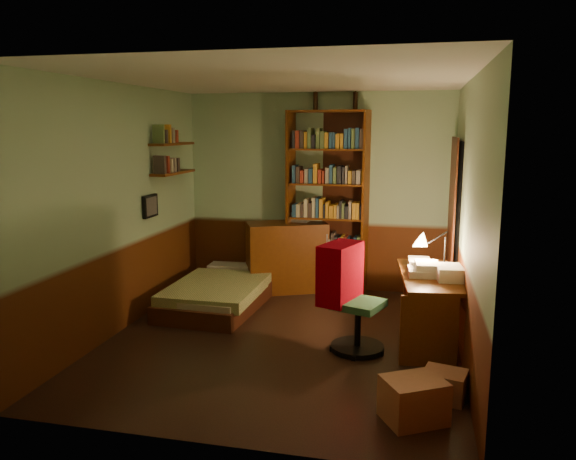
% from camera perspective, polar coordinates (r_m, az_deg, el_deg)
% --- Properties ---
extents(floor, '(3.50, 4.00, 0.02)m').
position_cam_1_polar(floor, '(5.87, -0.56, -11.15)').
color(floor, black).
rests_on(floor, ground).
extents(ceiling, '(3.50, 4.00, 0.02)m').
position_cam_1_polar(ceiling, '(5.49, -0.60, 15.24)').
color(ceiling, silver).
rests_on(ceiling, wall_back).
extents(wall_back, '(3.50, 0.02, 2.60)m').
position_cam_1_polar(wall_back, '(7.48, 3.02, 3.85)').
color(wall_back, '#91B58D').
rests_on(wall_back, ground).
extents(wall_left, '(0.02, 4.00, 2.60)m').
position_cam_1_polar(wall_left, '(6.18, -16.67, 2.07)').
color(wall_left, '#91B58D').
rests_on(wall_left, ground).
extents(wall_right, '(0.02, 4.00, 2.60)m').
position_cam_1_polar(wall_right, '(5.40, 17.89, 0.88)').
color(wall_right, '#91B58D').
rests_on(wall_right, ground).
extents(wall_front, '(3.50, 0.02, 2.60)m').
position_cam_1_polar(wall_front, '(3.64, -7.98, -3.09)').
color(wall_front, '#91B58D').
rests_on(wall_front, ground).
extents(doorway, '(0.06, 0.90, 2.00)m').
position_cam_1_polar(doorway, '(6.73, 16.50, 0.13)').
color(doorway, black).
rests_on(doorway, ground).
extents(door_trim, '(0.02, 0.98, 2.08)m').
position_cam_1_polar(door_trim, '(6.73, 16.21, 0.15)').
color(door_trim, '#3B1A0D').
rests_on(door_trim, ground).
extents(bed, '(1.07, 1.86, 0.54)m').
position_cam_1_polar(bed, '(6.94, -6.77, -5.40)').
color(bed, olive).
rests_on(bed, ground).
extents(dresser, '(1.15, 0.89, 0.92)m').
position_cam_1_polar(dresser, '(7.46, -0.15, -2.72)').
color(dresser, '#58290B').
rests_on(dresser, ground).
extents(mini_stereo, '(0.26, 0.21, 0.13)m').
position_cam_1_polar(mini_stereo, '(7.45, 1.21, 1.35)').
color(mini_stereo, '#B2B2B7').
rests_on(mini_stereo, dresser).
extents(bookshelf, '(1.05, 0.45, 2.37)m').
position_cam_1_polar(bookshelf, '(7.31, 4.03, 2.77)').
color(bookshelf, '#58290B').
rests_on(bookshelf, ground).
extents(bottle_left, '(0.08, 0.08, 0.23)m').
position_cam_1_polar(bottle_left, '(7.40, 2.81, 12.94)').
color(bottle_left, black).
rests_on(bottle_left, bookshelf).
extents(bottle_right, '(0.07, 0.07, 0.22)m').
position_cam_1_polar(bottle_right, '(7.32, 6.86, 12.87)').
color(bottle_right, black).
rests_on(bottle_right, bookshelf).
extents(desk, '(0.68, 1.36, 0.70)m').
position_cam_1_polar(desk, '(5.89, 14.02, -7.69)').
color(desk, '#58290B').
rests_on(desk, ground).
extents(paper_stack, '(0.28, 0.36, 0.13)m').
position_cam_1_polar(paper_stack, '(5.63, 16.06, -4.19)').
color(paper_stack, silver).
rests_on(paper_stack, desk).
extents(desk_lamp, '(0.21, 0.21, 0.58)m').
position_cam_1_polar(desk_lamp, '(5.90, 15.68, -1.30)').
color(desk_lamp, black).
rests_on(desk_lamp, desk).
extents(office_chair, '(0.58, 0.55, 0.94)m').
position_cam_1_polar(office_chair, '(5.48, 7.14, -7.50)').
color(office_chair, '#2A5D38').
rests_on(office_chair, ground).
extents(red_jacket, '(0.35, 0.53, 0.59)m').
position_cam_1_polar(red_jacket, '(5.23, 7.50, 0.23)').
color(red_jacket, '#9F0010').
rests_on(red_jacket, office_chair).
extents(wall_shelf_lower, '(0.20, 0.90, 0.03)m').
position_cam_1_polar(wall_shelf_lower, '(7.07, -11.56, 5.73)').
color(wall_shelf_lower, '#58290B').
rests_on(wall_shelf_lower, wall_left).
extents(wall_shelf_upper, '(0.20, 0.90, 0.03)m').
position_cam_1_polar(wall_shelf_upper, '(7.05, -11.66, 8.56)').
color(wall_shelf_upper, '#58290B').
rests_on(wall_shelf_upper, wall_left).
extents(framed_picture, '(0.04, 0.32, 0.26)m').
position_cam_1_polar(framed_picture, '(6.69, -13.84, 2.37)').
color(framed_picture, black).
rests_on(framed_picture, wall_left).
extents(cardboard_box_a, '(0.54, 0.51, 0.32)m').
position_cam_1_polar(cardboard_box_a, '(4.42, 12.65, -16.50)').
color(cardboard_box_a, '#9F6648').
rests_on(cardboard_box_a, ground).
extents(cardboard_box_b, '(0.39, 0.34, 0.23)m').
position_cam_1_polar(cardboard_box_b, '(4.81, 15.61, -14.92)').
color(cardboard_box_b, '#9F6648').
rests_on(cardboard_box_b, ground).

